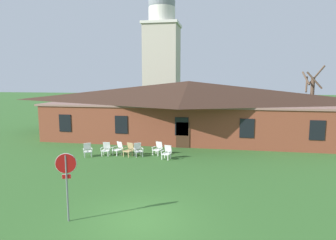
% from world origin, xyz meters
% --- Properties ---
extents(ground_plane, '(200.00, 200.00, 0.00)m').
position_xyz_m(ground_plane, '(0.00, 0.00, 0.00)').
color(ground_plane, '#336028').
extents(brick_building, '(26.51, 10.40, 5.36)m').
position_xyz_m(brick_building, '(0.00, 17.59, 2.73)').
color(brick_building, brown).
rests_on(brick_building, ground).
extents(dome_tower, '(5.18, 5.18, 19.21)m').
position_xyz_m(dome_tower, '(-5.51, 32.21, 8.78)').
color(dome_tower, '#BCB29E').
rests_on(dome_tower, ground).
extents(stop_sign, '(0.76, 0.30, 2.74)m').
position_xyz_m(stop_sign, '(-2.78, -0.54, 1.95)').
color(stop_sign, slate).
rests_on(stop_sign, ground).
extents(lawn_chair_by_porch, '(0.83, 0.86, 0.96)m').
position_xyz_m(lawn_chair_by_porch, '(-6.34, 8.72, 0.50)').
color(lawn_chair_by_porch, silver).
rests_on(lawn_chair_by_porch, ground).
extents(lawn_chair_near_door, '(0.68, 0.72, 0.96)m').
position_xyz_m(lawn_chair_near_door, '(-5.14, 9.22, 0.50)').
color(lawn_chair_near_door, silver).
rests_on(lawn_chair_near_door, ground).
extents(lawn_chair_left_end, '(0.82, 0.85, 0.96)m').
position_xyz_m(lawn_chair_left_end, '(-4.32, 9.53, 0.50)').
color(lawn_chair_left_end, silver).
rests_on(lawn_chair_left_end, ground).
extents(lawn_chair_middle, '(0.77, 0.82, 0.96)m').
position_xyz_m(lawn_chair_middle, '(-3.44, 9.35, 0.50)').
color(lawn_chair_middle, tan).
rests_on(lawn_chair_middle, ground).
extents(lawn_chair_right_end, '(0.83, 0.86, 0.96)m').
position_xyz_m(lawn_chair_right_end, '(-2.77, 9.42, 0.50)').
color(lawn_chair_right_end, silver).
rests_on(lawn_chair_right_end, ground).
extents(lawn_chair_far_side, '(0.78, 0.83, 0.96)m').
position_xyz_m(lawn_chair_far_side, '(-1.43, 10.05, 0.50)').
color(lawn_chair_far_side, silver).
rests_on(lawn_chair_far_side, ground).
extents(lawn_chair_under_eave, '(0.74, 0.79, 0.96)m').
position_xyz_m(lawn_chair_under_eave, '(-0.57, 9.03, 0.50)').
color(lawn_chair_under_eave, silver).
rests_on(lawn_chair_under_eave, ground).
extents(bare_tree_beside_building, '(1.99, 1.96, 6.85)m').
position_xyz_m(bare_tree_beside_building, '(11.64, 19.51, 3.44)').
color(bare_tree_beside_building, brown).
rests_on(bare_tree_beside_building, ground).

